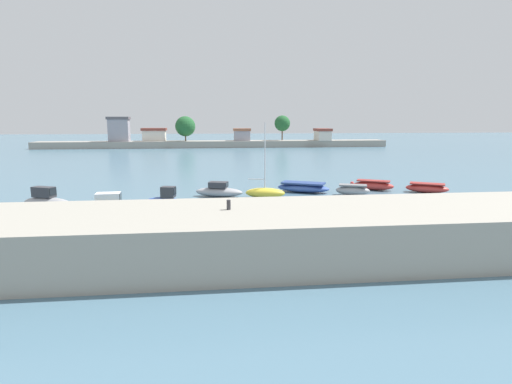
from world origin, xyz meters
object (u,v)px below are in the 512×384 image
at_px(mooring_buoy_1, 311,200).
at_px(mooring_buoy_0, 352,183).
at_px(moored_boat_4, 265,192).
at_px(moored_boat_7, 373,185).
at_px(moored_boat_0, 47,201).
at_px(moored_boat_3, 219,191).
at_px(moored_boat_1, 105,206).
at_px(moored_boat_5, 303,187).
at_px(moored_boat_2, 165,199).
at_px(moored_boat_6, 353,190).
at_px(mooring_bollard, 229,205).
at_px(moored_boat_8, 427,188).

bearing_deg(mooring_buoy_1, mooring_buoy_0, 51.53).
distance_m(moored_boat_4, moored_boat_7, 12.73).
relative_size(moored_boat_0, moored_boat_3, 1.01).
distance_m(moored_boat_1, moored_boat_7, 27.50).
relative_size(moored_boat_5, mooring_buoy_1, 16.95).
bearing_deg(moored_boat_2, moored_boat_5, 37.03).
xyz_separation_m(moored_boat_3, moored_boat_4, (4.45, -1.20, -0.03)).
height_order(moored_boat_0, moored_boat_5, moored_boat_0).
bearing_deg(mooring_buoy_0, mooring_buoy_1, -128.47).
bearing_deg(moored_boat_1, moored_boat_6, 9.24).
xyz_separation_m(moored_boat_3, mooring_buoy_0, (15.61, 5.54, -0.35)).
bearing_deg(mooring_bollard, mooring_buoy_0, 57.11).
height_order(moored_boat_1, mooring_buoy_1, moored_boat_1).
height_order(moored_boat_0, moored_boat_7, moored_boat_0).
xyz_separation_m(moored_boat_0, mooring_buoy_1, (23.11, 0.65, -0.50)).
xyz_separation_m(moored_boat_3, moored_boat_7, (16.74, 2.09, -0.06)).
distance_m(moored_boat_3, mooring_buoy_1, 9.14).
distance_m(moored_boat_0, moored_boat_4, 19.33).
xyz_separation_m(moored_boat_5, moored_boat_6, (4.54, -2.40, 0.03)).
relative_size(moored_boat_3, moored_boat_7, 1.12).
height_order(moored_boat_1, moored_boat_3, moored_boat_1).
xyz_separation_m(moored_boat_4, moored_boat_6, (8.98, 0.43, -0.01)).
relative_size(moored_boat_7, moored_boat_8, 0.99).
relative_size(moored_boat_4, moored_boat_5, 1.24).
xyz_separation_m(moored_boat_4, moored_boat_7, (12.30, 3.29, -0.03)).
relative_size(moored_boat_3, moored_boat_4, 0.69).
bearing_deg(moored_boat_0, moored_boat_2, 23.65).
bearing_deg(moored_boat_1, moored_boat_0, 155.21).
bearing_deg(moored_boat_5, moored_boat_0, -139.93).
bearing_deg(moored_boat_1, moored_boat_5, 18.95).
bearing_deg(moored_boat_7, moored_boat_8, 3.41).
distance_m(moored_boat_0, moored_boat_8, 36.51).
xyz_separation_m(mooring_bollard, moored_boat_0, (-14.68, 14.45, -2.31)).
height_order(moored_boat_4, mooring_buoy_0, moored_boat_4).
height_order(moored_boat_5, moored_boat_8, moored_boat_5).
xyz_separation_m(moored_boat_2, moored_boat_4, (9.29, 2.99, -0.10)).
xyz_separation_m(moored_boat_3, mooring_buoy_1, (8.45, -3.48, -0.39)).
height_order(moored_boat_7, moored_boat_8, moored_boat_7).
relative_size(moored_boat_1, moored_boat_4, 0.77).
bearing_deg(mooring_buoy_1, moored_boat_5, 85.11).
distance_m(moored_boat_1, moored_boat_4, 14.79).
xyz_separation_m(moored_boat_7, mooring_buoy_0, (-1.13, 3.45, -0.29)).
bearing_deg(moored_boat_8, moored_boat_1, -139.47).
bearing_deg(moored_boat_3, moored_boat_8, 16.73).
xyz_separation_m(moored_boat_0, moored_boat_8, (36.30, 3.90, -0.20)).
relative_size(mooring_bollard, moored_boat_8, 0.12).
height_order(moored_boat_5, mooring_buoy_0, moored_boat_5).
bearing_deg(mooring_buoy_1, moored_boat_1, -171.70).
distance_m(moored_boat_7, mooring_buoy_0, 3.64).
bearing_deg(moored_boat_7, moored_boat_3, -144.24).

